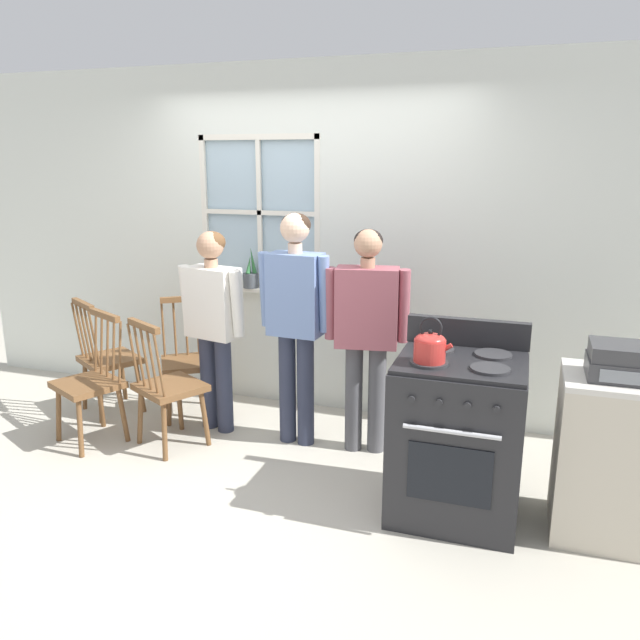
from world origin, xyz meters
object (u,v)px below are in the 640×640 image
(chair_near_stove, at_px, (168,388))
(kettle, at_px, (430,346))
(side_counter, at_px, (610,457))
(person_elderly_left, at_px, (213,314))
(stove, at_px, (457,436))
(stereo, at_px, (623,362))
(chair_near_wall, at_px, (189,362))
(person_adult_right, at_px, (367,322))
(chair_center_cluster, at_px, (91,384))
(chair_by_window, at_px, (107,360))
(potted_plant, at_px, (251,276))
(person_teen_center, at_px, (296,309))

(chair_near_stove, xyz_separation_m, kettle, (1.86, -0.36, 0.59))
(kettle, xyz_separation_m, side_counter, (0.96, 0.18, -0.57))
(person_elderly_left, xyz_separation_m, stove, (1.83, -0.59, -0.43))
(chair_near_stove, xyz_separation_m, stove, (2.02, -0.23, 0.04))
(chair_near_stove, relative_size, stereo, 2.75)
(chair_near_wall, height_order, stove, stove)
(stove, distance_m, stereo, 0.95)
(person_adult_right, xyz_separation_m, stove, (0.69, -0.61, -0.46))
(chair_center_cluster, height_order, chair_near_stove, same)
(chair_center_cluster, relative_size, person_adult_right, 0.60)
(chair_by_window, distance_m, person_elderly_left, 1.08)
(chair_by_window, xyz_separation_m, chair_center_cluster, (0.23, -0.49, 0.00))
(chair_near_stove, height_order, kettle, kettle)
(person_adult_right, distance_m, potted_plant, 1.27)
(person_elderly_left, bearing_deg, chair_center_cluster, -135.85)
(person_elderly_left, relative_size, side_counter, 1.66)
(stove, height_order, stereo, stove)
(chair_near_stove, height_order, side_counter, chair_near_stove)
(chair_near_stove, bearing_deg, stove, -158.06)
(chair_near_wall, xyz_separation_m, person_teen_center, (0.98, -0.21, 0.55))
(chair_center_cluster, bearing_deg, side_counter, 24.44)
(chair_center_cluster, relative_size, side_counter, 1.04)
(side_counter, bearing_deg, person_teen_center, 165.06)
(chair_center_cluster, bearing_deg, person_adult_right, 40.02)
(chair_near_wall, bearing_deg, kettle, -57.96)
(stereo, bearing_deg, stove, -178.35)
(potted_plant, bearing_deg, person_teen_center, -45.24)
(person_adult_right, bearing_deg, person_teen_center, 174.29)
(person_teen_center, bearing_deg, chair_center_cluster, -158.96)
(stove, bearing_deg, chair_near_wall, 160.16)
(chair_by_window, relative_size, side_counter, 1.04)
(person_elderly_left, height_order, stereo, person_elderly_left)
(person_adult_right, height_order, potted_plant, person_adult_right)
(kettle, bearing_deg, person_adult_right, 125.86)
(chair_center_cluster, height_order, person_teen_center, person_teen_center)
(chair_near_stove, height_order, stove, stove)
(person_elderly_left, height_order, kettle, person_elderly_left)
(chair_center_cluster, height_order, kettle, kettle)
(chair_center_cluster, xyz_separation_m, kettle, (2.42, -0.26, 0.59))
(chair_center_cluster, xyz_separation_m, chair_near_stove, (0.56, 0.10, 0.00))
(chair_near_stove, distance_m, person_teen_center, 1.06)
(person_teen_center, relative_size, stove, 1.51)
(chair_center_cluster, bearing_deg, potted_plant, 80.05)
(person_teen_center, relative_size, stereo, 4.82)
(person_teen_center, relative_size, potted_plant, 5.00)
(person_adult_right, xyz_separation_m, kettle, (0.53, -0.74, 0.10))
(stove, distance_m, kettle, 0.59)
(chair_by_window, height_order, person_elderly_left, person_elderly_left)
(side_counter, height_order, stereo, stereo)
(potted_plant, bearing_deg, chair_center_cluster, -125.83)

